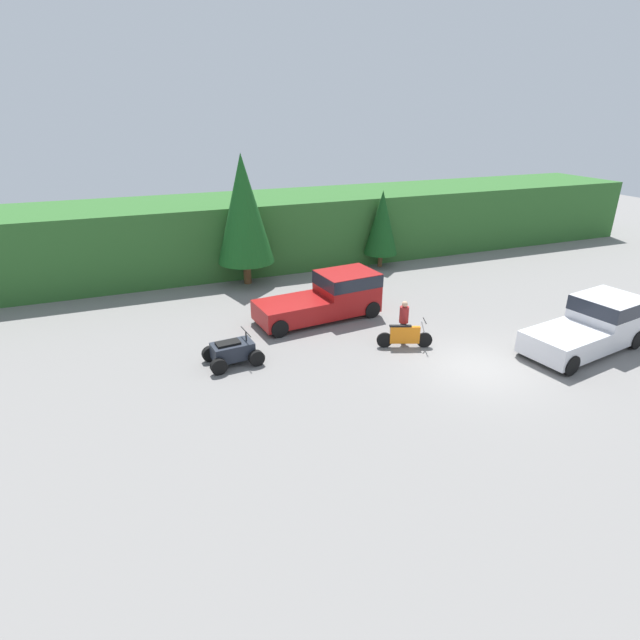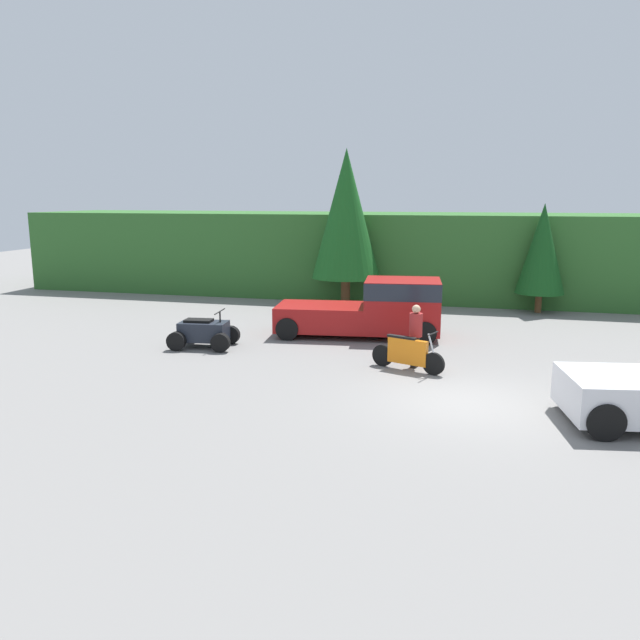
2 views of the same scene
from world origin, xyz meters
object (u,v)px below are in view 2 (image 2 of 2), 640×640
Objects in this scene: dirt_bike at (408,354)px; rider_person at (416,333)px; quad_atv at (204,333)px; pickup_truck_red at (377,307)px.

rider_person reaches higher than dirt_bike.
quad_atv is at bearing -168.62° from dirt_bike.
dirt_bike is 1.17× the size of rider_person.
pickup_truck_red is at bearing 23.51° from quad_atv.
quad_atv is at bearing -156.71° from pickup_truck_red.
pickup_truck_red is at bearing 131.90° from dirt_bike.
dirt_bike is (1.51, -3.99, -0.55)m from pickup_truck_red.
quad_atv is 6.78m from rider_person.
dirt_bike is 0.66m from rider_person.
pickup_truck_red reaches higher than dirt_bike.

